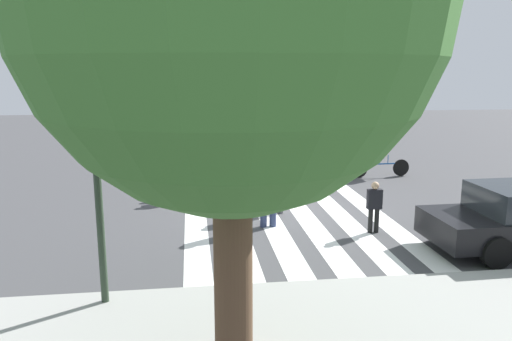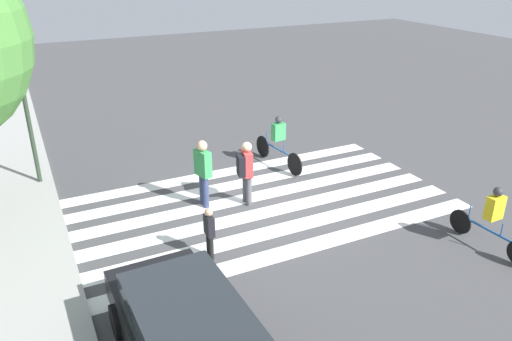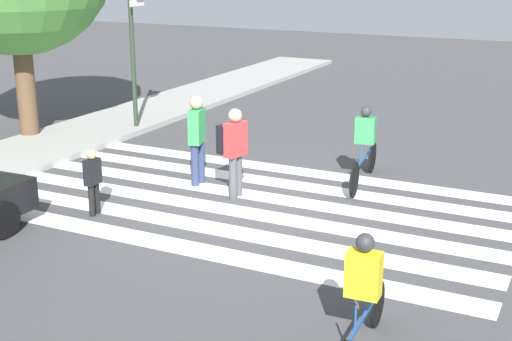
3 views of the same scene
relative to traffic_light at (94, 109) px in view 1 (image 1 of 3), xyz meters
name	(u,v)px [view 1 (image 1 of 3)]	position (x,y,z in m)	size (l,w,h in m)	color
ground_plane	(282,209)	(-3.90, -5.23, -3.23)	(60.00, 60.00, 0.00)	#444447
sidewalk_curb	(355,316)	(-3.90, 1.02, -3.16)	(36.00, 2.50, 0.14)	#9E9E99
crosswalk_stripes	(282,209)	(-3.90, -5.23, -3.23)	(5.31, 10.00, 0.01)	white
traffic_light	(94,109)	(0.00, 0.00, 0.00)	(0.60, 0.50, 4.61)	#283828
street_tree	(231,2)	(-1.92, 2.10, 1.33)	(4.83, 4.83, 6.99)	brown
pedestrian_child_with_backpack	(277,176)	(-3.68, -4.82, -2.19)	(0.53, 0.47, 1.78)	#4C4C51
pedestrian_adult_tall_backpack	(374,204)	(-5.69, -3.00, -2.53)	(0.35, 0.18, 1.24)	black
pedestrian_adult_blue_shirt	(268,185)	(-3.28, -3.76, -2.18)	(0.56, 0.35, 1.87)	navy
cyclist_near_curb	(202,169)	(-1.74, -6.84, -2.36)	(2.50, 0.42, 1.66)	black
cyclist_mid_street	(381,153)	(-8.14, -8.89, -2.37)	(2.19, 0.41, 1.57)	black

